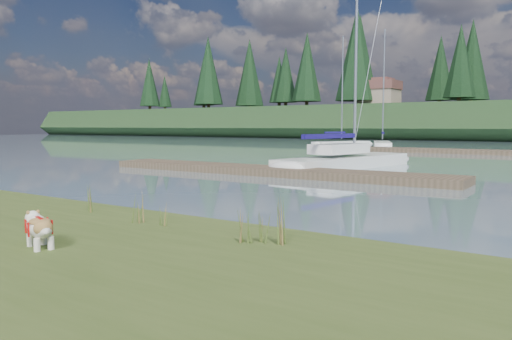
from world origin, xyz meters
The scene contains 19 objects.
ground centered at (0.00, 30.00, 0.00)m, with size 200.00×200.00×0.00m, color #7A94A2.
bulldog centered at (1.05, -4.54, 0.65)m, with size 0.80×0.48×0.47m.
sailboat_main centered at (-2.40, 14.38, 0.42)m, with size 3.50×10.16×14.23m.
dock_near centered at (-4.00, 9.00, 0.15)m, with size 16.00×2.00×0.30m, color #4C3D2C.
dock_far centered at (2.00, 30.00, 0.15)m, with size 26.00×2.20×0.30m, color #4C3D2C.
sailboat_bg_0 centered at (-11.96, 35.08, 0.32)m, with size 3.88×7.08×10.35m.
sailboat_bg_1 centered at (-8.74, 35.79, 0.33)m, with size 3.91×7.11×10.69m.
weed_0 centered at (0.80, -2.52, 0.60)m, with size 0.17×0.14×0.59m.
weed_1 centered at (1.39, -2.53, 0.53)m, with size 0.17×0.14×0.42m.
weed_2 centered at (3.48, -2.57, 0.62)m, with size 0.17×0.14×0.64m.
weed_3 centered at (-0.78, -2.31, 0.59)m, with size 0.17×0.14×0.57m.
weed_4 centered at (3.23, -2.76, 0.57)m, with size 0.17×0.14×0.52m.
weed_5 centered at (3.74, -2.55, 0.65)m, with size 0.17×0.14×0.72m.
mud_lip centered at (0.00, -1.60, 0.07)m, with size 60.00×0.50×0.14m, color #33281C.
conifer_0 centered at (-55.00, 67.00, 12.64)m, with size 5.72×5.72×14.15m.
conifer_1 centered at (-40.00, 71.00, 11.28)m, with size 4.40×4.40×11.30m.
conifer_2 centered at (-25.00, 68.00, 13.54)m, with size 6.60×6.60×16.05m.
conifer_3 centered at (-10.00, 72.00, 11.74)m, with size 4.84×4.84×12.25m.
house_0 centered at (-22.00, 70.00, 7.31)m, with size 6.30×5.30×4.65m.
Camera 1 is at (7.33, -8.46, 2.03)m, focal length 35.00 mm.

